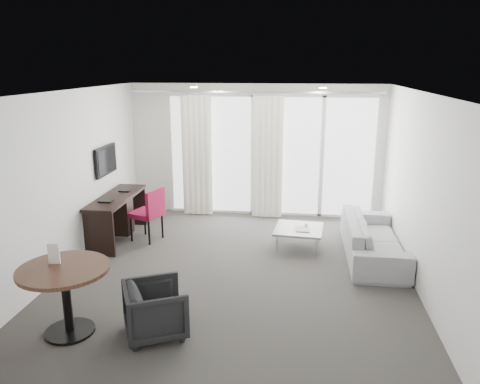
# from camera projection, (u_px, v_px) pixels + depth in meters

# --- Properties ---
(floor) EXTENTS (5.00, 6.00, 0.00)m
(floor) POSITION_uv_depth(u_px,v_px,m) (235.00, 276.00, 6.74)
(floor) COLOR #3B3935
(floor) RESTS_ON ground
(ceiling) EXTENTS (5.00, 6.00, 0.00)m
(ceiling) POSITION_uv_depth(u_px,v_px,m) (234.00, 93.00, 6.05)
(ceiling) COLOR white
(ceiling) RESTS_ON ground
(wall_left) EXTENTS (0.00, 6.00, 2.60)m
(wall_left) POSITION_uv_depth(u_px,v_px,m) (62.00, 184.00, 6.71)
(wall_left) COLOR silver
(wall_left) RESTS_ON ground
(wall_right) EXTENTS (0.00, 6.00, 2.60)m
(wall_right) POSITION_uv_depth(u_px,v_px,m) (424.00, 196.00, 6.08)
(wall_right) COLOR silver
(wall_right) RESTS_ON ground
(wall_front) EXTENTS (5.00, 0.00, 2.60)m
(wall_front) POSITION_uv_depth(u_px,v_px,m) (178.00, 291.00, 3.53)
(wall_front) COLOR silver
(wall_front) RESTS_ON ground
(window_panel) EXTENTS (4.00, 0.02, 2.38)m
(window_panel) POSITION_uv_depth(u_px,v_px,m) (271.00, 156.00, 9.24)
(window_panel) COLOR white
(window_panel) RESTS_ON ground
(window_frame) EXTENTS (4.10, 0.06, 2.44)m
(window_frame) POSITION_uv_depth(u_px,v_px,m) (271.00, 156.00, 9.23)
(window_frame) COLOR white
(window_frame) RESTS_ON ground
(curtain_left) EXTENTS (0.60, 0.20, 2.38)m
(curtain_left) POSITION_uv_depth(u_px,v_px,m) (197.00, 156.00, 9.26)
(curtain_left) COLOR white
(curtain_left) RESTS_ON ground
(curtain_right) EXTENTS (0.60, 0.20, 2.38)m
(curtain_right) POSITION_uv_depth(u_px,v_px,m) (268.00, 158.00, 9.09)
(curtain_right) COLOR white
(curtain_right) RESTS_ON ground
(curtain_track) EXTENTS (4.80, 0.04, 0.04)m
(curtain_track) POSITION_uv_depth(u_px,v_px,m) (255.00, 92.00, 8.79)
(curtain_track) COLOR #B2B2B7
(curtain_track) RESTS_ON ceiling
(downlight_a) EXTENTS (0.12, 0.12, 0.02)m
(downlight_a) POSITION_uv_depth(u_px,v_px,m) (194.00, 87.00, 7.70)
(downlight_a) COLOR #FFE0B2
(downlight_a) RESTS_ON ceiling
(downlight_b) EXTENTS (0.12, 0.12, 0.02)m
(downlight_b) POSITION_uv_depth(u_px,v_px,m) (323.00, 88.00, 7.44)
(downlight_b) COLOR #FFE0B2
(downlight_b) RESTS_ON ceiling
(desk) EXTENTS (0.52, 1.65, 0.77)m
(desk) POSITION_uv_depth(u_px,v_px,m) (118.00, 218.00, 8.09)
(desk) COLOR black
(desk) RESTS_ON floor
(tv) EXTENTS (0.05, 0.80, 0.50)m
(tv) POSITION_uv_depth(u_px,v_px,m) (106.00, 160.00, 8.08)
(tv) COLOR black
(tv) RESTS_ON wall_left
(desk_chair) EXTENTS (0.63, 0.61, 0.92)m
(desk_chair) POSITION_uv_depth(u_px,v_px,m) (146.00, 214.00, 8.04)
(desk_chair) COLOR maroon
(desk_chair) RESTS_ON floor
(round_table) EXTENTS (1.02, 1.02, 0.80)m
(round_table) POSITION_uv_depth(u_px,v_px,m) (67.00, 300.00, 5.23)
(round_table) COLOR #3E2417
(round_table) RESTS_ON floor
(menu_card) EXTENTS (0.13, 0.04, 0.24)m
(menu_card) POSITION_uv_depth(u_px,v_px,m) (56.00, 270.00, 5.25)
(menu_card) COLOR white
(menu_card) RESTS_ON round_table
(tub_armchair) EXTENTS (0.89, 0.88, 0.61)m
(tub_armchair) POSITION_uv_depth(u_px,v_px,m) (156.00, 310.00, 5.22)
(tub_armchair) COLOR black
(tub_armchair) RESTS_ON floor
(coffee_table) EXTENTS (0.83, 0.83, 0.35)m
(coffee_table) POSITION_uv_depth(u_px,v_px,m) (298.00, 238.00, 7.75)
(coffee_table) COLOR gray
(coffee_table) RESTS_ON floor
(remote) EXTENTS (0.06, 0.17, 0.02)m
(remote) POSITION_uv_depth(u_px,v_px,m) (306.00, 226.00, 7.78)
(remote) COLOR black
(remote) RESTS_ON coffee_table
(magazine) EXTENTS (0.21, 0.27, 0.01)m
(magazine) POSITION_uv_depth(u_px,v_px,m) (302.00, 229.00, 7.64)
(magazine) COLOR gray
(magazine) RESTS_ON coffee_table
(sofa) EXTENTS (0.83, 2.13, 0.62)m
(sofa) POSITION_uv_depth(u_px,v_px,m) (373.00, 238.00, 7.36)
(sofa) COLOR gray
(sofa) RESTS_ON floor
(terrace_slab) EXTENTS (5.60, 3.00, 0.12)m
(terrace_slab) POSITION_uv_depth(u_px,v_px,m) (274.00, 197.00, 11.02)
(terrace_slab) COLOR #4D4D50
(terrace_slab) RESTS_ON ground
(rattan_chair_a) EXTENTS (0.66, 0.66, 0.76)m
(rattan_chair_a) POSITION_uv_depth(u_px,v_px,m) (318.00, 186.00, 10.24)
(rattan_chair_a) COLOR brown
(rattan_chair_a) RESTS_ON terrace_slab
(rattan_chair_b) EXTENTS (0.62, 0.62, 0.74)m
(rattan_chair_b) POSITION_uv_depth(u_px,v_px,m) (359.00, 187.00, 10.23)
(rattan_chair_b) COLOR brown
(rattan_chair_b) RESTS_ON terrace_slab
(rattan_table) EXTENTS (0.59, 0.59, 0.51)m
(rattan_table) POSITION_uv_depth(u_px,v_px,m) (335.00, 194.00, 10.03)
(rattan_table) COLOR brown
(rattan_table) RESTS_ON terrace_slab
(balustrade) EXTENTS (5.50, 0.06, 1.05)m
(balustrade) POSITION_uv_depth(u_px,v_px,m) (278.00, 161.00, 12.26)
(balustrade) COLOR #B2B2B7
(balustrade) RESTS_ON terrace_slab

